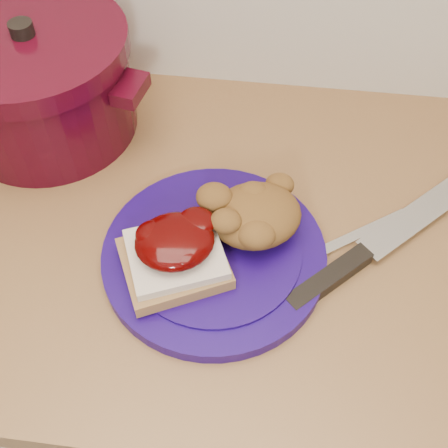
# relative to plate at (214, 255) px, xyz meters

# --- Properties ---
(base_cabinet) EXTENTS (4.00, 0.60, 0.86)m
(base_cabinet) POSITION_rel_plate_xyz_m (-0.03, 0.05, -0.48)
(base_cabinet) COLOR beige
(base_cabinet) RESTS_ON floor
(plate) EXTENTS (0.36, 0.36, 0.02)m
(plate) POSITION_rel_plate_xyz_m (0.00, 0.00, 0.00)
(plate) COLOR #180654
(plate) RESTS_ON wood_countertop
(sandwich) EXTENTS (0.15, 0.15, 0.06)m
(sandwich) POSITION_rel_plate_xyz_m (-0.04, -0.03, 0.04)
(sandwich) COLOR olive
(sandwich) RESTS_ON plate
(stuffing_mound) EXTENTS (0.14, 0.13, 0.06)m
(stuffing_mound) POSITION_rel_plate_xyz_m (0.05, 0.04, 0.04)
(stuffing_mound) COLOR brown
(stuffing_mound) RESTS_ON plate
(chef_knife) EXTENTS (0.27, 0.26, 0.02)m
(chef_knife) POSITION_rel_plate_xyz_m (0.18, 0.02, 0.00)
(chef_knife) COLOR black
(chef_knife) RESTS_ON wood_countertop
(butter_knife) EXTENTS (0.16, 0.11, 0.00)m
(butter_knife) POSITION_rel_plate_xyz_m (0.17, 0.05, -0.01)
(butter_knife) COLOR silver
(butter_knife) RESTS_ON wood_countertop
(dutch_oven) EXTENTS (0.33, 0.32, 0.18)m
(dutch_oven) POSITION_rel_plate_xyz_m (-0.28, 0.21, 0.07)
(dutch_oven) COLOR #380512
(dutch_oven) RESTS_ON wood_countertop
(pepper_grinder) EXTENTS (0.08, 0.08, 0.14)m
(pepper_grinder) POSITION_rel_plate_xyz_m (-0.32, 0.26, 0.06)
(pepper_grinder) COLOR black
(pepper_grinder) RESTS_ON wood_countertop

